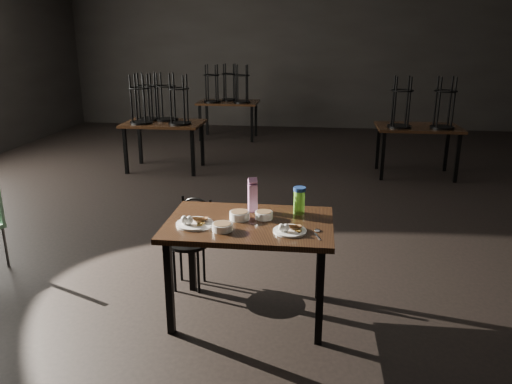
# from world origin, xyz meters

# --- Properties ---
(room) EXTENTS (12.00, 12.04, 3.22)m
(room) POSITION_xyz_m (-0.06, 0.01, 2.33)
(room) COLOR black
(room) RESTS_ON ground
(main_table) EXTENTS (1.20, 0.80, 0.75)m
(main_table) POSITION_xyz_m (0.16, -2.14, 0.67)
(main_table) COLOR black
(main_table) RESTS_ON ground
(plate_left) EXTENTS (0.27, 0.27, 0.09)m
(plate_left) POSITION_xyz_m (-0.22, -2.24, 0.77)
(plate_left) COLOR white
(plate_left) RESTS_ON main_table
(plate_right) EXTENTS (0.23, 0.23, 0.07)m
(plate_right) POSITION_xyz_m (0.46, -2.29, 0.77)
(plate_right) COLOR white
(plate_right) RESTS_ON main_table
(bowl_near) EXTENTS (0.15, 0.15, 0.06)m
(bowl_near) POSITION_xyz_m (0.08, -2.09, 0.78)
(bowl_near) COLOR white
(bowl_near) RESTS_ON main_table
(bowl_far) EXTENTS (0.13, 0.13, 0.05)m
(bowl_far) POSITION_xyz_m (0.25, -2.05, 0.78)
(bowl_far) COLOR white
(bowl_far) RESTS_ON main_table
(bowl_big) EXTENTS (0.14, 0.14, 0.05)m
(bowl_big) POSITION_xyz_m (-0.00, -2.32, 0.78)
(bowl_big) COLOR white
(bowl_big) RESTS_ON main_table
(juice_carton) EXTENTS (0.08, 0.08, 0.27)m
(juice_carton) POSITION_xyz_m (0.15, -1.90, 0.87)
(juice_carton) COLOR #961B74
(juice_carton) RESTS_ON main_table
(water_bottle) EXTENTS (0.12, 0.12, 0.21)m
(water_bottle) POSITION_xyz_m (0.51, -1.91, 0.86)
(water_bottle) COLOR #85E643
(water_bottle) RESTS_ON main_table
(spoon) EXTENTS (0.06, 0.20, 0.01)m
(spoon) POSITION_xyz_m (0.65, -2.27, 0.75)
(spoon) COLOR silver
(spoon) RESTS_ON main_table
(bentwood_chair) EXTENTS (0.39, 0.38, 0.75)m
(bentwood_chair) POSITION_xyz_m (-0.38, -1.71, 0.44)
(bentwood_chair) COLOR black
(bentwood_chair) RESTS_ON ground
(bg_table_left) EXTENTS (1.20, 0.80, 1.48)m
(bg_table_left) POSITION_xyz_m (-1.75, 1.94, 0.80)
(bg_table_left) COLOR black
(bg_table_left) RESTS_ON ground
(bg_table_right) EXTENTS (1.20, 0.80, 1.48)m
(bg_table_right) POSITION_xyz_m (2.10, 2.02, 0.75)
(bg_table_right) COLOR black
(bg_table_right) RESTS_ON ground
(bg_table_far) EXTENTS (1.20, 0.80, 1.48)m
(bg_table_far) POSITION_xyz_m (-1.17, 4.49, 0.78)
(bg_table_far) COLOR black
(bg_table_far) RESTS_ON ground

